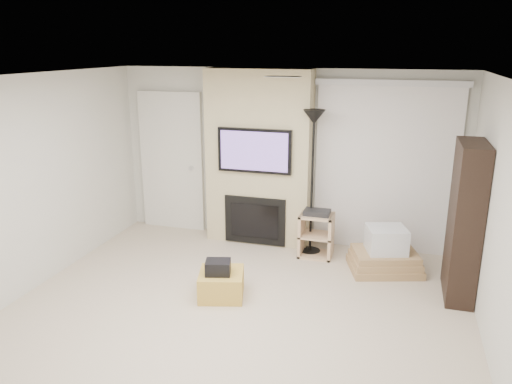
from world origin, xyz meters
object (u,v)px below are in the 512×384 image
(av_stand, at_px, (316,232))
(ottoman, at_px, (221,284))
(box_stack, at_px, (385,254))
(floor_lamp, at_px, (313,142))
(bookshelf, at_px, (465,222))

(av_stand, bearing_deg, ottoman, -120.16)
(box_stack, bearing_deg, floor_lamp, 163.49)
(ottoman, bearing_deg, bookshelf, 17.25)
(box_stack, bearing_deg, ottoman, -145.05)
(box_stack, xyz_separation_m, bookshelf, (0.84, -0.43, 0.68))
(floor_lamp, height_order, av_stand, floor_lamp)
(av_stand, relative_size, box_stack, 0.64)
(av_stand, bearing_deg, floor_lamp, 138.01)
(bookshelf, bearing_deg, ottoman, -162.75)
(bookshelf, bearing_deg, av_stand, 159.90)
(ottoman, height_order, floor_lamp, floor_lamp)
(floor_lamp, bearing_deg, ottoman, -115.88)
(ottoman, relative_size, floor_lamp, 0.25)
(av_stand, xyz_separation_m, bookshelf, (1.77, -0.65, 0.55))
(box_stack, bearing_deg, av_stand, 166.89)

